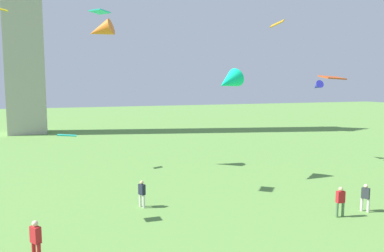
{
  "coord_description": "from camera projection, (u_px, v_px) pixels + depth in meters",
  "views": [
    {
      "loc": [
        -8.5,
        -5.05,
        7.3
      ],
      "look_at": [
        0.49,
        18.83,
        4.46
      ],
      "focal_mm": 34.83,
      "sensor_mm": 36.0,
      "label": 1
    }
  ],
  "objects": [
    {
      "name": "kite_flying_7",
      "position": [
        67.0,
        135.0,
        19.28
      ],
      "size": [
        0.98,
        0.71,
        0.17
      ],
      "rotation": [
        0.0,
        0.0,
        3.09
      ],
      "color": "#1CB89C"
    },
    {
      "name": "kite_flying_3",
      "position": [
        277.0,
        24.0,
        33.39
      ],
      "size": [
        1.32,
        1.53,
        0.81
      ],
      "rotation": [
        0.0,
        0.0,
        5.34
      ],
      "color": "#C2810E"
    },
    {
      "name": "kite_flying_2",
      "position": [
        317.0,
        86.0,
        35.89
      ],
      "size": [
        0.96,
        1.4,
        1.14
      ],
      "rotation": [
        0.0,
        0.0,
        3.0
      ],
      "color": "#2B2CC3"
    },
    {
      "name": "person_2",
      "position": [
        340.0,
        200.0,
        20.55
      ],
      "size": [
        0.53,
        0.3,
        1.7
      ],
      "rotation": [
        0.0,
        0.0,
        3.04
      ],
      "color": "#51754C",
      "rests_on": "ground_plane"
    },
    {
      "name": "kite_flying_4",
      "position": [
        229.0,
        82.0,
        27.92
      ],
      "size": [
        2.78,
        2.38,
        2.01
      ],
      "rotation": [
        0.0,
        0.0,
        5.2
      ],
      "color": "#0CD196"
    },
    {
      "name": "person_1",
      "position": [
        142.0,
        192.0,
        22.16
      ],
      "size": [
        0.39,
        0.49,
        1.63
      ],
      "rotation": [
        0.0,
        0.0,
        5.12
      ],
      "color": "silver",
      "rests_on": "ground_plane"
    },
    {
      "name": "kite_flying_0",
      "position": [
        332.0,
        78.0,
        26.13
      ],
      "size": [
        1.65,
        1.15,
        0.34
      ],
      "rotation": [
        0.0,
        0.0,
        6.26
      ],
      "color": "#BC4219"
    },
    {
      "name": "person_3",
      "position": [
        365.0,
        196.0,
        21.41
      ],
      "size": [
        0.42,
        0.49,
        1.62
      ],
      "rotation": [
        0.0,
        0.0,
        2.08
      ],
      "color": "silver",
      "rests_on": "ground_plane"
    },
    {
      "name": "kite_flying_5",
      "position": [
        101.0,
        30.0,
        31.77
      ],
      "size": [
        2.72,
        2.31,
        1.95
      ],
      "rotation": [
        0.0,
        0.0,
        4.25
      ],
      "color": "orange"
    },
    {
      "name": "kite_flying_1",
      "position": [
        1.0,
        9.0,
        30.11
      ],
      "size": [
        1.11,
        0.93,
        0.44
      ],
      "rotation": [
        0.0,
        0.0,
        0.27
      ],
      "color": "gold"
    },
    {
      "name": "person_0",
      "position": [
        36.0,
        239.0,
        15.23
      ],
      "size": [
        0.48,
        0.54,
        1.8
      ],
      "rotation": [
        0.0,
        0.0,
        2.13
      ],
      "color": "red",
      "rests_on": "ground_plane"
    },
    {
      "name": "kite_flying_6",
      "position": [
        100.0,
        12.0,
        23.58
      ],
      "size": [
        1.46,
        1.51,
        0.11
      ],
      "rotation": [
        0.0,
        0.0,
        4.01
      ],
      "color": "#25C1BD"
    }
  ]
}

